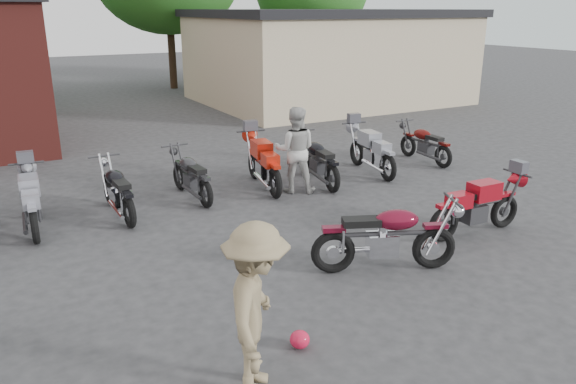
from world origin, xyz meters
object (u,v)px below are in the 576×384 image
helmet (300,339)px  person_light (295,150)px  sportbike (478,204)px  vintage_motorcycle (388,233)px  row_bike_7 (425,142)px  row_bike_3 (191,173)px  row_bike_6 (371,149)px  row_bike_4 (263,161)px  row_bike_5 (318,158)px  row_bike_2 (117,188)px  row_bike_1 (31,199)px  person_tan (257,309)px

helmet → person_light: size_ratio=0.13×
sportbike → helmet: bearing=-159.2°
vintage_motorcycle → row_bike_7: size_ratio=1.17×
helmet → row_bike_3: size_ratio=0.13×
row_bike_6 → row_bike_4: bearing=93.5°
vintage_motorcycle → helmet: bearing=-129.3°
row_bike_3 → row_bike_7: bearing=-94.2°
row_bike_5 → row_bike_6: bearing=-79.5°
row_bike_2 → row_bike_5: (4.48, -0.04, 0.03)m
vintage_motorcycle → row_bike_2: 5.33m
vintage_motorcycle → sportbike: vintage_motorcycle is taller
sportbike → row_bike_5: size_ratio=0.97×
helmet → row_bike_6: (5.25, 5.59, 0.49)m
person_light → row_bike_6: person_light is taller
vintage_motorcycle → row_bike_4: vintage_motorcycle is taller
row_bike_4 → row_bike_6: row_bike_4 is taller
person_light → vintage_motorcycle: bearing=110.7°
row_bike_3 → row_bike_5: bearing=-100.2°
row_bike_2 → row_bike_4: bearing=-87.2°
vintage_motorcycle → person_light: bearing=103.1°
person_light → row_bike_1: bearing=26.3°
vintage_motorcycle → row_bike_5: vintage_motorcycle is taller
row_bike_1 → row_bike_3: size_ratio=1.05×
helmet → row_bike_2: 5.63m
sportbike → row_bike_7: (2.58, 4.21, -0.04)m
person_light → row_bike_2: (-3.72, 0.34, -0.37)m
sportbike → person_light: size_ratio=1.05×
person_tan → row_bike_4: bearing=4.6°
sportbike → row_bike_3: 5.73m
person_tan → row_bike_6: bearing=-13.3°
row_bike_2 → sportbike: bearing=-128.6°
row_bike_2 → row_bike_5: size_ratio=0.96×
person_light → row_bike_6: (2.35, 0.39, -0.33)m
helmet → row_bike_3: bearing=82.5°
helmet → row_bike_3: row_bike_3 is taller
person_light → row_bike_5: person_light is taller
row_bike_4 → row_bike_5: row_bike_4 is taller
helmet → row_bike_5: 6.64m
vintage_motorcycle → helmet: 2.52m
sportbike → row_bike_5: bearing=103.9°
row_bike_5 → row_bike_3: bearing=90.3°
sportbike → row_bike_7: sportbike is taller
person_tan → row_bike_3: (1.52, 6.28, -0.38)m
helmet → row_bike_7: 9.14m
person_tan → row_bike_3: person_tan is taller
row_bike_2 → person_tan: bearing=179.0°
row_bike_3 → row_bike_6: size_ratio=0.92×
helmet → row_bike_4: 6.31m
row_bike_4 → row_bike_7: bearing=-81.3°
row_bike_5 → row_bike_4: bearing=84.3°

